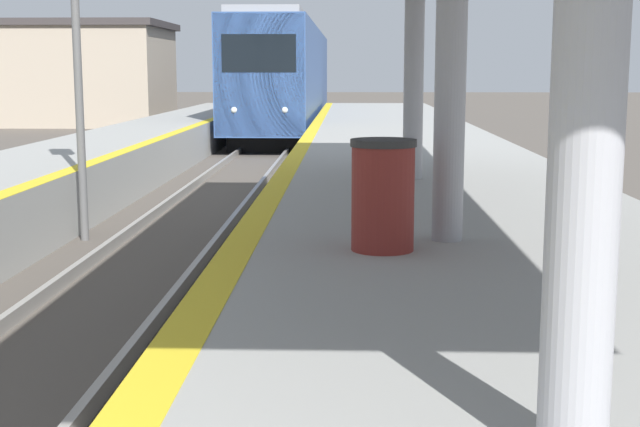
{
  "coord_description": "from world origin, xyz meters",
  "views": [
    {
      "loc": [
        2.61,
        -1.21,
        2.49
      ],
      "look_at": [
        2.01,
        16.51,
        -0.37
      ],
      "focal_mm": 50.0,
      "sensor_mm": 36.0,
      "label": 1
    }
  ],
  "objects": [
    {
      "name": "train",
      "position": [
        0.0,
        36.05,
        2.22
      ],
      "size": [
        2.66,
        23.57,
        4.36
      ],
      "color": "black",
      "rests_on": "ground"
    },
    {
      "name": "signal_mid",
      "position": [
        -1.31,
        11.6,
        3.21
      ],
      "size": [
        0.36,
        0.31,
        4.61
      ],
      "color": "#595959",
      "rests_on": "ground"
    },
    {
      "name": "trash_bin",
      "position": [
        2.89,
        6.21,
        1.46
      ],
      "size": [
        0.56,
        0.56,
        0.94
      ],
      "color": "maroon",
      "rests_on": "platform_right"
    },
    {
      "name": "station_building",
      "position": [
        -10.33,
        39.74,
        2.34
      ],
      "size": [
        9.15,
        6.67,
        4.65
      ],
      "color": "tan",
      "rests_on": "ground"
    }
  ]
}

